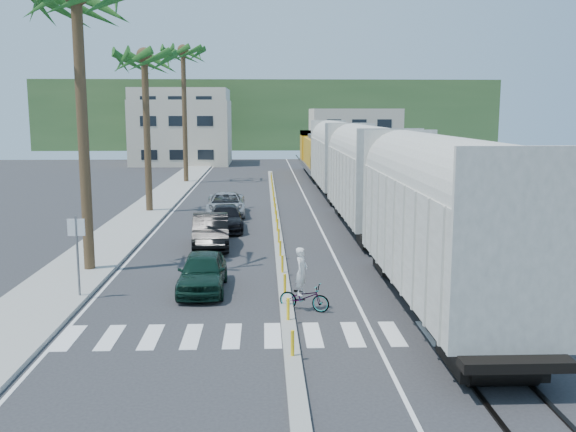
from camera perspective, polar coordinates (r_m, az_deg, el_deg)
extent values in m
plane|color=#28282B|center=(21.35, -0.10, -8.73)|extent=(140.00, 140.00, 0.00)
cube|color=gray|center=(46.41, -11.81, 0.99)|extent=(3.00, 90.00, 0.15)
cube|color=black|center=(48.99, 3.70, 1.54)|extent=(0.12, 100.00, 0.06)
cube|color=black|center=(49.16, 5.37, 1.54)|extent=(0.12, 100.00, 0.06)
cube|color=gray|center=(40.82, -1.13, 0.07)|extent=(0.45, 60.00, 0.15)
cylinder|color=yellow|center=(17.41, 0.40, -11.23)|extent=(0.10, 0.10, 0.70)
cylinder|color=yellow|center=(20.24, 0.01, -8.26)|extent=(0.10, 0.10, 0.70)
cylinder|color=yellow|center=(23.12, -0.28, -6.02)|extent=(0.10, 0.10, 0.70)
cylinder|color=yellow|center=(26.02, -0.50, -4.28)|extent=(0.10, 0.10, 0.70)
cylinder|color=yellow|center=(28.95, -0.68, -2.89)|extent=(0.10, 0.10, 0.70)
cylinder|color=yellow|center=(31.89, -0.83, -1.76)|extent=(0.10, 0.10, 0.70)
cylinder|color=yellow|center=(34.83, -0.95, -0.82)|extent=(0.10, 0.10, 0.70)
cylinder|color=yellow|center=(37.79, -1.05, -0.02)|extent=(0.10, 0.10, 0.70)
cylinder|color=yellow|center=(40.75, -1.14, 0.66)|extent=(0.10, 0.10, 0.70)
cylinder|color=yellow|center=(43.72, -1.21, 1.24)|extent=(0.10, 0.10, 0.70)
cylinder|color=yellow|center=(46.69, -1.28, 1.76)|extent=(0.10, 0.10, 0.70)
cylinder|color=yellow|center=(49.67, -1.33, 2.21)|extent=(0.10, 0.10, 0.70)
cylinder|color=yellow|center=(52.65, -1.39, 2.61)|extent=(0.10, 0.10, 0.70)
cylinder|color=yellow|center=(55.63, -1.43, 2.96)|extent=(0.10, 0.10, 0.70)
cylinder|color=yellow|center=(58.61, -1.47, 3.29)|extent=(0.10, 0.10, 0.70)
cylinder|color=yellow|center=(61.60, -1.51, 3.58)|extent=(0.10, 0.10, 0.70)
cube|color=silver|center=(19.45, 0.13, -10.53)|extent=(14.00, 2.20, 0.01)
cube|color=silver|center=(46.16, -9.72, 0.92)|extent=(0.12, 90.00, 0.01)
cube|color=silver|center=(45.88, 1.87, 0.99)|extent=(0.12, 90.00, 0.01)
cube|color=#A6A398|center=(21.53, 13.32, -1.41)|extent=(3.00, 12.88, 3.40)
cylinder|color=#A6A398|center=(21.28, 13.49, 3.09)|extent=(2.90, 12.58, 2.90)
cube|color=black|center=(22.03, 13.11, -7.05)|extent=(2.60, 12.88, 1.00)
cube|color=#A6A398|center=(36.05, 6.99, 2.99)|extent=(3.00, 12.88, 3.40)
cylinder|color=#A6A398|center=(35.91, 7.04, 5.69)|extent=(2.90, 12.58, 2.90)
cube|color=black|center=(36.35, 6.92, -0.46)|extent=(2.60, 12.88, 1.00)
cube|color=#A6A398|center=(50.85, 4.30, 4.84)|extent=(3.00, 12.88, 3.40)
cylinder|color=#A6A398|center=(50.75, 4.32, 6.75)|extent=(2.90, 12.58, 2.90)
cube|color=black|center=(51.07, 4.27, 2.38)|extent=(2.60, 12.88, 1.00)
cube|color=#4C4C4F|center=(66.85, 2.74, 4.49)|extent=(3.00, 17.00, 0.50)
cube|color=orange|center=(65.75, 2.82, 5.76)|extent=(2.70, 12.24, 2.60)
cube|color=orange|center=(72.48, 2.35, 6.33)|extent=(3.00, 3.74, 3.20)
cube|color=black|center=(66.91, 2.73, 3.98)|extent=(2.60, 13.60, 0.90)
cylinder|color=brown|center=(27.29, -17.74, 6.53)|extent=(0.44, 0.44, 11.00)
cylinder|color=brown|center=(42.99, -12.42, 6.92)|extent=(0.44, 0.44, 10.00)
sphere|color=#1C571B|center=(43.11, -12.66, 13.77)|extent=(3.20, 3.20, 3.20)
cylinder|color=brown|center=(60.73, -9.17, 8.58)|extent=(0.44, 0.44, 12.00)
sphere|color=#1C571B|center=(60.98, -9.33, 14.37)|extent=(3.20, 3.20, 3.20)
cylinder|color=slate|center=(23.78, -18.18, -3.58)|extent=(0.08, 0.08, 3.00)
cube|color=silver|center=(23.57, -18.32, -0.97)|extent=(0.60, 0.04, 0.60)
cube|color=beige|center=(82.97, -9.39, 7.34)|extent=(12.00, 10.00, 8.00)
cube|color=beige|center=(99.06, -9.41, 8.21)|extent=(14.00, 12.00, 10.00)
cube|color=beige|center=(91.24, 5.87, 7.26)|extent=(12.00, 10.00, 7.00)
cube|color=#385628|center=(120.29, -1.88, 8.97)|extent=(80.00, 20.00, 12.00)
imported|color=black|center=(24.08, -7.60, -4.93)|extent=(1.75, 4.26, 1.45)
imported|color=black|center=(31.58, -6.89, -1.36)|extent=(2.46, 5.18, 1.62)
imported|color=black|center=(36.21, -5.56, -0.18)|extent=(2.53, 4.96, 1.36)
imported|color=#ABADB0|center=(41.36, -5.54, 1.07)|extent=(2.92, 5.50, 1.47)
imported|color=#9EA0A5|center=(21.63, 1.47, -7.21)|extent=(1.89, 2.20, 0.92)
imported|color=silver|center=(21.39, 1.21, -4.93)|extent=(0.86, 0.81, 1.60)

